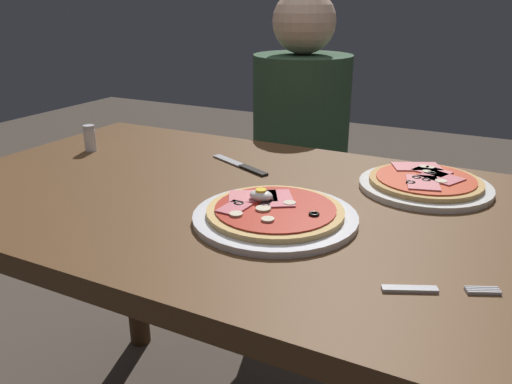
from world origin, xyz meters
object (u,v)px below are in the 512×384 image
at_px(dining_table, 228,247).
at_px(fork, 431,290).
at_px(knife, 243,166).
at_px(pizza_across_left, 425,183).
at_px(diner_person, 299,179).
at_px(pizza_foreground, 275,214).
at_px(salt_shaker, 90,138).

relative_size(dining_table, fork, 8.36).
bearing_deg(knife, pizza_across_left, 6.41).
height_order(dining_table, pizza_across_left, pizza_across_left).
bearing_deg(fork, diner_person, 121.75).
xyz_separation_m(dining_table, pizza_foreground, (0.15, -0.08, 0.14)).
bearing_deg(pizza_across_left, knife, -173.59).
height_order(dining_table, knife, knife).
xyz_separation_m(dining_table, fork, (0.44, -0.20, 0.13)).
relative_size(salt_shaker, diner_person, 0.06).
bearing_deg(salt_shaker, knife, 7.61).
xyz_separation_m(fork, knife, (-0.49, 0.36, 0.00)).
bearing_deg(pizza_foreground, knife, 128.95).
distance_m(dining_table, salt_shaker, 0.50).
relative_size(dining_table, knife, 6.75).
bearing_deg(knife, pizza_foreground, -51.05).
xyz_separation_m(dining_table, pizza_across_left, (0.36, 0.21, 0.14)).
bearing_deg(salt_shaker, diner_person, 61.51).
distance_m(fork, knife, 0.61).
bearing_deg(knife, dining_table, -73.07).
bearing_deg(pizza_foreground, fork, -22.30).
bearing_deg(diner_person, pizza_foreground, 109.24).
bearing_deg(pizza_across_left, diner_person, 133.56).
height_order(pizza_across_left, salt_shaker, salt_shaker).
bearing_deg(fork, knife, 143.37).
relative_size(pizza_across_left, fork, 1.80).
distance_m(dining_table, fork, 0.50).
height_order(pizza_foreground, pizza_across_left, pizza_foreground).
xyz_separation_m(fork, salt_shaker, (-0.90, 0.31, 0.03)).
distance_m(pizza_across_left, knife, 0.41).
xyz_separation_m(pizza_foreground, knife, (-0.20, 0.24, -0.01)).
xyz_separation_m(pizza_foreground, pizza_across_left, (0.21, 0.29, -0.00)).
xyz_separation_m(pizza_foreground, fork, (0.29, -0.12, -0.01)).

